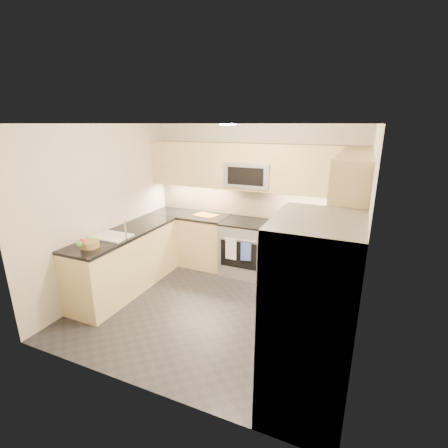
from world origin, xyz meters
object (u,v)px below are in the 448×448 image
at_px(microwave, 249,175).
at_px(utensil_bowl, 342,229).
at_px(refrigerator, 310,320).
at_px(cutting_board, 206,215).
at_px(fruit_basket, 90,244).
at_px(gas_range, 245,248).

distance_m(microwave, utensil_bowl, 1.69).
height_order(microwave, refrigerator, microwave).
xyz_separation_m(cutting_board, fruit_basket, (-0.71, -1.99, 0.04)).
bearing_deg(gas_range, fruit_basket, -127.18).
xyz_separation_m(gas_range, cutting_board, (-0.77, 0.04, 0.49)).
distance_m(microwave, fruit_basket, 2.65).
bearing_deg(refrigerator, microwave, 119.62).
xyz_separation_m(refrigerator, utensil_bowl, (0.08, 2.35, 0.12)).
height_order(utensil_bowl, fruit_basket, utensil_bowl).
relative_size(refrigerator, fruit_basket, 7.41).
height_order(microwave, fruit_basket, microwave).
xyz_separation_m(microwave, cutting_board, (-0.77, -0.09, -0.75)).
distance_m(utensil_bowl, cutting_board, 2.30).
height_order(refrigerator, fruit_basket, refrigerator).
bearing_deg(fruit_basket, gas_range, 52.82).
distance_m(cutting_board, fruit_basket, 2.12).
bearing_deg(utensil_bowl, cutting_board, 177.05).
distance_m(refrigerator, cutting_board, 3.32).
xyz_separation_m(microwave, refrigerator, (1.45, -2.55, -0.80)).
bearing_deg(utensil_bowl, microwave, 172.40).
xyz_separation_m(refrigerator, fruit_basket, (-2.93, 0.47, 0.08)).
height_order(microwave, cutting_board, microwave).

